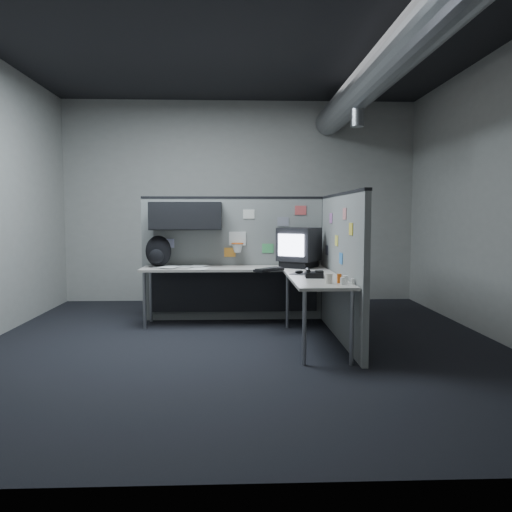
{
  "coord_description": "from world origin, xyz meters",
  "views": [
    {
      "loc": [
        -0.06,
        -5.27,
        1.39
      ],
      "look_at": [
        0.16,
        0.35,
        0.92
      ],
      "focal_mm": 35.0,
      "sensor_mm": 36.0,
      "label": 1
    }
  ],
  "objects_px": {
    "backpack": "(158,252)",
    "desk": "(254,279)",
    "monitor": "(299,247)",
    "keyboard": "(269,269)",
    "phone": "(314,274)"
  },
  "relations": [
    {
      "from": "backpack",
      "to": "keyboard",
      "type": "bearing_deg",
      "value": 1.12
    },
    {
      "from": "keyboard",
      "to": "monitor",
      "type": "bearing_deg",
      "value": 45.21
    },
    {
      "from": "monitor",
      "to": "phone",
      "type": "relative_size",
      "value": 2.79
    },
    {
      "from": "desk",
      "to": "monitor",
      "type": "distance_m",
      "value": 0.74
    },
    {
      "from": "desk",
      "to": "keyboard",
      "type": "distance_m",
      "value": 0.26
    },
    {
      "from": "desk",
      "to": "monitor",
      "type": "height_order",
      "value": "monitor"
    },
    {
      "from": "monitor",
      "to": "phone",
      "type": "distance_m",
      "value": 1.06
    },
    {
      "from": "monitor",
      "to": "keyboard",
      "type": "bearing_deg",
      "value": -147.85
    },
    {
      "from": "phone",
      "to": "desk",
      "type": "bearing_deg",
      "value": 141.94
    },
    {
      "from": "backpack",
      "to": "desk",
      "type": "bearing_deg",
      "value": 4.09
    },
    {
      "from": "monitor",
      "to": "keyboard",
      "type": "distance_m",
      "value": 0.62
    },
    {
      "from": "keyboard",
      "to": "phone",
      "type": "xyz_separation_m",
      "value": [
        0.43,
        -0.64,
        0.02
      ]
    },
    {
      "from": "desk",
      "to": "phone",
      "type": "distance_m",
      "value": 0.99
    },
    {
      "from": "phone",
      "to": "backpack",
      "type": "height_order",
      "value": "backpack"
    },
    {
      "from": "desk",
      "to": "monitor",
      "type": "xyz_separation_m",
      "value": [
        0.58,
        0.27,
        0.37
      ]
    }
  ]
}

